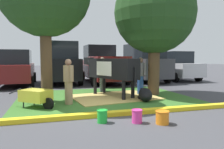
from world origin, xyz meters
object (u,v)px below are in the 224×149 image
Objects in this scene: calf_lying at (145,94)px; bucket_orange at (162,117)px; bucket_pink at (137,116)px; suv_black at (61,63)px; suv_dark_grey at (143,62)px; sedan_silver at (175,66)px; cow_holstein at (111,69)px; bucket_green at (102,116)px; hatchback_white at (16,68)px; wheelbarrow at (36,96)px; pickup_truck_maroon at (102,65)px; shade_tree_right at (155,14)px; person_visitor_near at (140,75)px; person_visitor_far at (69,80)px; person_handler at (102,73)px.

calf_lying is 3.96× the size of bucket_orange.
bucket_pink is 9.18m from suv_black.
sedan_silver is (2.57, 0.23, -0.29)m from suv_dark_grey.
cow_holstein reaches higher than bucket_green.
cow_holstein is at bearing 92.30° from bucket_orange.
wheelbarrow is at bearing -77.23° from hatchback_white.
calf_lying is 0.24× the size of pickup_truck_maroon.
suv_dark_grey is at bearing 68.30° from bucket_orange.
bucket_orange is at bearing -20.33° from bucket_green.
shade_tree_right is 2.94m from cow_holstein.
hatchback_white and sedan_silver have the same top height.
cow_holstein is (-1.86, 0.10, -2.28)m from shade_tree_right.
pickup_truck_maroon is (-0.42, 5.10, 0.26)m from person_visitor_near.
person_visitor_near is at bearing 167.43° from shade_tree_right.
pickup_truck_maroon reaches higher than person_visitor_far.
bucket_green is (-1.20, -3.38, -0.97)m from cow_holstein.
calf_lying is 0.86× the size of person_visitor_far.
hatchback_white is at bearing 111.97° from person_visitor_far.
hatchback_white is at bearing -178.76° from sedan_silver.
suv_black is 7.93m from sedan_silver.
person_visitor_far is 8.16m from suv_dark_grey.
shade_tree_right reaches higher than wheelbarrow.
suv_black is at bearing 98.19° from bucket_pink.
shade_tree_right reaches higher than sedan_silver.
bucket_green is 0.06× the size of pickup_truck_maroon.
bucket_green is 0.95× the size of bucket_orange.
calf_lying is 2.83m from person_handler.
person_handler reaches higher than calf_lying.
bucket_green is 8.80m from pickup_truck_maroon.
pickup_truck_maroon is (2.68, 6.21, 0.29)m from person_visitor_far.
suv_dark_grey is at bearing 64.68° from bucket_pink.
person_visitor_near is 0.34× the size of suv_black.
suv_dark_grey is at bearing 59.70° from bucket_green.
hatchback_white is (-1.42, 6.27, 0.60)m from wheelbarrow.
person_visitor_far is at bearing 177.16° from calf_lying.
bucket_orange is 0.07× the size of suv_dark_grey.
person_handler is 1.15× the size of wheelbarrow.
suv_dark_grey is (6.49, 6.27, 0.88)m from wheelbarrow.
bucket_orange is (0.19, -5.24, -0.69)m from person_handler.
person_handler is at bearing 91.61° from cow_holstein.
bucket_orange is (0.16, -3.88, -0.97)m from cow_holstein.
cow_holstein is 0.64× the size of suv_black.
person_handler is at bearing -40.56° from hatchback_white.
person_visitor_far is at bearing -91.01° from suv_black.
suv_dark_grey reaches higher than sedan_silver.
shade_tree_right is 3.33× the size of person_visitor_far.
suv_dark_grey is (2.79, -0.17, 0.16)m from pickup_truck_maroon.
suv_black is at bearing 119.10° from person_visitor_near.
cow_holstein reaches higher than person_visitor_near.
cow_holstein is 1.79m from calf_lying.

